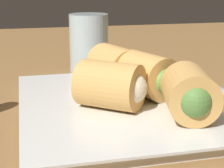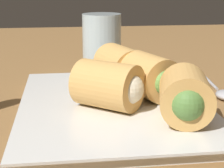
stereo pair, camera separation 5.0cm
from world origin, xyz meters
The scene contains 8 objects.
table_surface centered at (0.00, 0.00, 1.00)cm, with size 180.00×140.00×2.00cm.
serving_plate centered at (-1.32, 2.41, 2.76)cm, with size 32.64×24.31×1.50cm.
roll_front_left centered at (-4.14, 2.90, 6.47)cm, with size 9.47×9.74×5.94cm.
roll_front_right centered at (6.07, 0.29, 6.47)cm, with size 9.35×8.01×5.94cm.
roll_back_left centered at (-9.54, -4.95, 6.47)cm, with size 9.28×7.64×5.94cm.
roll_back_right centered at (-0.31, -3.03, 6.47)cm, with size 9.37×8.20×5.94cm.
spoon centered at (3.05, -15.21, 2.60)cm, with size 16.18×3.53×1.32cm.
drinking_glass centered at (22.27, 1.25, 7.45)cm, with size 7.41×7.41×10.90cm.
Camera 1 is at (-47.58, 13.59, 19.41)cm, focal length 60.00 mm.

